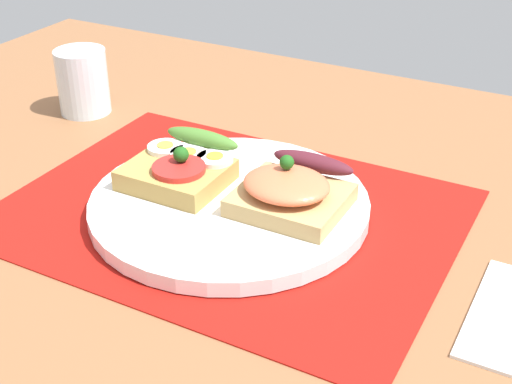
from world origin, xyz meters
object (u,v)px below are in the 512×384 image
sandwich_egg_tomato (183,166)px  sandwich_salmon (292,190)px  plate (229,205)px  drinking_glass (83,82)px

sandwich_egg_tomato → sandwich_salmon: sandwich_salmon is taller
plate → sandwich_egg_tomato: sandwich_egg_tomato is taller
sandwich_salmon → drinking_glass: (-35.36, 11.74, 0.52)cm
sandwich_egg_tomato → plate: bearing=-10.2°
sandwich_salmon → sandwich_egg_tomato: bearing=-178.0°
sandwich_salmon → drinking_glass: drinking_glass is taller
sandwich_egg_tomato → sandwich_salmon: size_ratio=0.94×
sandwich_salmon → drinking_glass: size_ratio=1.29×
plate → sandwich_salmon: 6.74cm
plate → sandwich_salmon: size_ratio=2.60×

